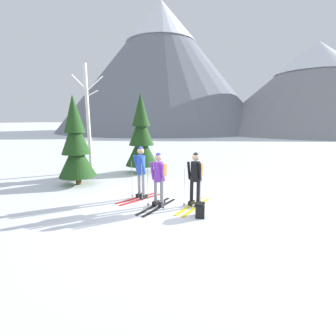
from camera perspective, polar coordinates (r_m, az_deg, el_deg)
name	(u,v)px	position (r m, az deg, el deg)	size (l,w,h in m)	color
ground_plane	(167,204)	(7.53, -0.31, -8.55)	(400.00, 400.00, 0.00)	white
skier_in_blue	(141,170)	(7.84, -6.50, -0.54)	(1.08, 1.58, 1.74)	red
skier_in_purple	(159,177)	(7.12, -2.21, -2.10)	(0.72, 1.74, 1.63)	black
skier_in_black	(195,177)	(7.17, 6.55, -2.05)	(0.76, 1.80, 1.64)	yellow
pine_tree_near	(76,145)	(10.11, -21.11, 5.21)	(1.46, 1.46, 3.52)	#51381E
pine_tree_mid	(141,137)	(11.76, -6.38, 7.37)	(1.59, 1.59, 3.84)	#51381E
birch_tree_tall	(88,118)	(12.33, -18.48, 11.26)	(0.79, 1.40, 5.13)	silver
backpack_on_snow_front	(200,210)	(6.58, 7.65, -9.91)	(0.29, 0.35, 0.38)	black
mountain_ridge_distant	(204,73)	(55.08, 8.69, 21.55)	(73.22, 45.76, 27.54)	slate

